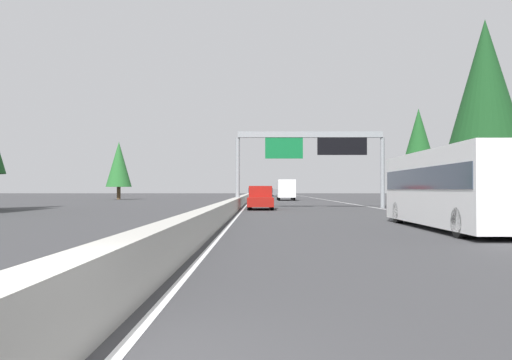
{
  "coord_description": "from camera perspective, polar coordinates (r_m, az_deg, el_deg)",
  "views": [
    {
      "loc": [
        -4.71,
        -1.61,
        1.58
      ],
      "look_at": [
        52.01,
        -1.19,
        2.55
      ],
      "focal_mm": 38.84,
      "sensor_mm": 36.0,
      "label": 1
    }
  ],
  "objects": [
    {
      "name": "shoulder_stripe_right",
      "position": [
        75.38,
        7.98,
        -2.16
      ],
      "size": [
        160.0,
        0.16,
        0.01
      ],
      "primitive_type": "cube",
      "color": "silver",
      "rests_on": "ground"
    },
    {
      "name": "sign_gantry_overhead",
      "position": [
        47.34,
        5.8,
        3.38
      ],
      "size": [
        0.5,
        12.68,
        6.5
      ],
      "color": "gray",
      "rests_on": "ground"
    },
    {
      "name": "conifer_right_mid",
      "position": [
        74.79,
        16.41,
        3.48
      ],
      "size": [
        5.31,
        5.31,
        12.07
      ],
      "color": "#4C3823",
      "rests_on": "ground"
    },
    {
      "name": "median_barrier",
      "position": [
        84.74,
        -0.87,
        -1.74
      ],
      "size": [
        180.0,
        0.56,
        0.9
      ],
      "primitive_type": "cube",
      "color": "#ADAAA3",
      "rests_on": "ground"
    },
    {
      "name": "pickup_mid_right",
      "position": [
        44.11,
        0.46,
        -1.84
      ],
      "size": [
        5.6,
        2.0,
        1.86
      ],
      "color": "maroon",
      "rests_on": "ground"
    },
    {
      "name": "bus_far_center",
      "position": [
        23.28,
        19.46,
        -0.59
      ],
      "size": [
        11.5,
        2.55,
        3.1
      ],
      "color": "white",
      "rests_on": "ground"
    },
    {
      "name": "box_truck_distant_a",
      "position": [
        80.05,
        3.09,
        -0.95
      ],
      "size": [
        8.5,
        2.4,
        2.95
      ],
      "color": "white",
      "rests_on": "ground"
    },
    {
      "name": "conifer_left_mid",
      "position": [
        88.64,
        -13.95,
        1.57
      ],
      "size": [
        3.97,
        3.97,
        9.01
      ],
      "color": "#4C3823",
      "rests_on": "ground"
    },
    {
      "name": "ground_plane",
      "position": [
        64.75,
        -1.0,
        -2.37
      ],
      "size": [
        320.0,
        320.0,
        0.0
      ],
      "primitive_type": "plane",
      "color": "#38383A"
    },
    {
      "name": "conifer_right_near",
      "position": [
        44.91,
        22.56,
        8.19
      ],
      "size": [
        6.28,
        6.28,
        14.27
      ],
      "color": "#4C3823",
      "rests_on": "ground"
    },
    {
      "name": "shoulder_stripe_median",
      "position": [
        74.74,
        -0.62,
        -2.18
      ],
      "size": [
        160.0,
        0.16,
        0.01
      ],
      "primitive_type": "cube",
      "color": "silver",
      "rests_on": "ground"
    },
    {
      "name": "minivan_far_left",
      "position": [
        128.44,
        2.13,
        -1.25
      ],
      "size": [
        5.0,
        1.95,
        1.69
      ],
      "color": "slate",
      "rests_on": "ground"
    }
  ]
}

